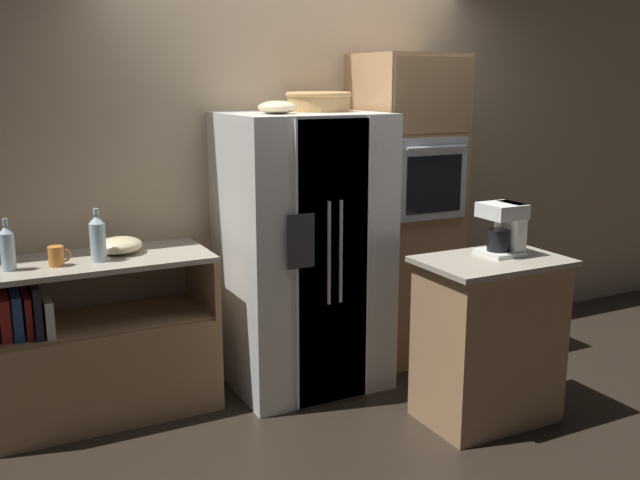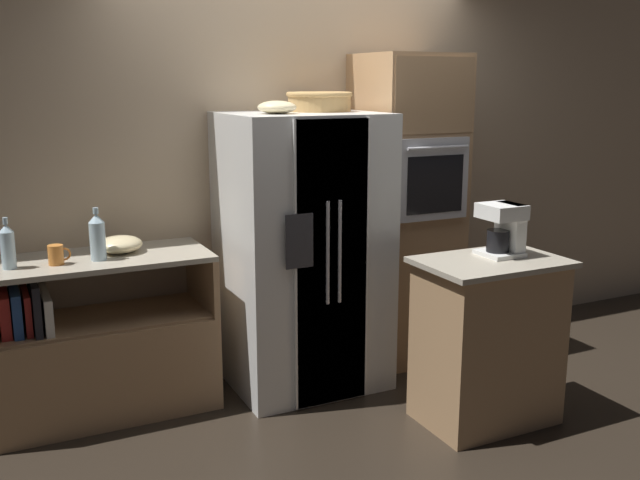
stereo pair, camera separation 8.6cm
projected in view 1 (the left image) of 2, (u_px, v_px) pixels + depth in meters
name	position (u px, v px, depth m)	size (l,w,h in m)	color
ground_plane	(325.00, 376.00, 4.65)	(20.00, 20.00, 0.00)	black
wall_back	(294.00, 155.00, 4.73)	(12.00, 0.06, 2.80)	tan
counter_left	(98.00, 357.00, 4.07)	(1.27, 0.58, 0.92)	#A87F56
refrigerator	(303.00, 252.00, 4.41)	(0.92, 0.83, 1.70)	silver
wall_oven	(404.00, 209.00, 4.82)	(0.62, 0.65, 2.06)	#A87F56
island_counter	(488.00, 339.00, 3.98)	(0.79, 0.53, 0.94)	#A87F56
wicker_basket	(319.00, 101.00, 4.37)	(0.41, 0.41, 0.12)	tan
fruit_bowl	(277.00, 107.00, 4.06)	(0.22, 0.22, 0.07)	beige
bottle_tall	(8.00, 248.00, 3.67)	(0.07, 0.07, 0.27)	silver
bottle_short	(98.00, 238.00, 3.86)	(0.09, 0.09, 0.29)	silver
mug	(57.00, 256.00, 3.78)	(0.12, 0.08, 0.11)	orange
mixing_bowl	(119.00, 245.00, 4.05)	(0.26, 0.26, 0.10)	beige
coffee_maker	(504.00, 227.00, 3.95)	(0.21, 0.22, 0.29)	white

